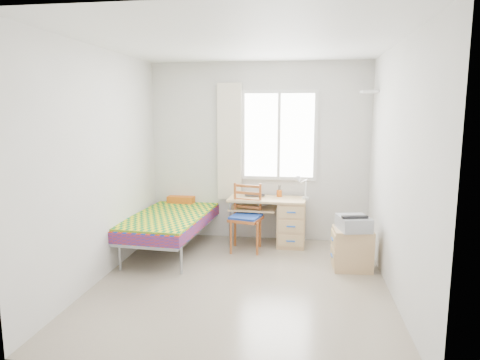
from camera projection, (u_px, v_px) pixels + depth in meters
name	position (u px, v px, depth m)	size (l,w,h in m)	color
floor	(241.00, 283.00, 4.79)	(3.50, 3.50, 0.00)	#BCAD93
ceiling	(241.00, 42.00, 4.37)	(3.50, 3.50, 0.00)	white
wall_back	(258.00, 152.00, 6.29)	(3.20, 3.20, 0.00)	silver
wall_left	(101.00, 165.00, 4.81)	(3.50, 3.50, 0.00)	silver
wall_right	(397.00, 171.00, 4.35)	(3.50, 3.50, 0.00)	silver
window	(279.00, 136.00, 6.18)	(1.10, 0.04, 1.30)	white
curtain	(229.00, 142.00, 6.26)	(0.35, 0.05, 1.70)	#F4E4C9
floating_shelf	(369.00, 92.00, 5.60)	(0.20, 0.32, 0.03)	white
bed	(174.00, 217.00, 5.99)	(1.08, 2.09, 0.88)	#92959A
desk	(286.00, 220.00, 6.08)	(1.10, 0.53, 0.68)	tan
chair	(247.00, 213.00, 5.87)	(0.47, 0.47, 0.92)	brown
cabinet	(352.00, 249.00, 5.19)	(0.48, 0.43, 0.50)	tan
printer	(354.00, 223.00, 5.10)	(0.42, 0.46, 0.17)	#A6A8AE
laptop	(255.00, 196.00, 6.16)	(0.29, 0.19, 0.02)	black
pen_cup	(279.00, 193.00, 6.17)	(0.08, 0.08, 0.09)	#CA5D16
task_lamp	(302.00, 185.00, 5.88)	(0.21, 0.30, 0.35)	white
book	(256.00, 204.00, 6.12)	(0.16, 0.21, 0.02)	gray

